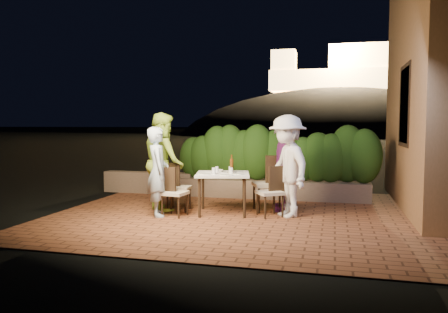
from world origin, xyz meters
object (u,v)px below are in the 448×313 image
(bowl, at_px, (219,171))
(diner_green, at_px, (164,161))
(dining_table, at_px, (223,193))
(diner_purple, at_px, (285,164))
(chair_left_front, at_px, (175,192))
(beer_bottle, at_px, (232,164))
(chair_left_back, at_px, (179,187))
(parapet_lamp, at_px, (156,169))
(chair_right_front, at_px, (270,191))
(diner_white, at_px, (287,166))
(chair_right_back, at_px, (267,183))
(diner_blue, at_px, (158,172))

(bowl, bearing_deg, diner_green, -169.51)
(dining_table, bearing_deg, diner_purple, 27.29)
(bowl, xyz_separation_m, chair_left_front, (-0.64, -0.70, -0.33))
(beer_bottle, bearing_deg, chair_left_back, 179.92)
(bowl, height_order, chair_left_back, chair_left_back)
(diner_green, xyz_separation_m, parapet_lamp, (-0.95, 1.84, -0.37))
(chair_left_front, xyz_separation_m, parapet_lamp, (-1.36, 2.34, 0.13))
(bowl, xyz_separation_m, chair_left_back, (-0.75, -0.18, -0.31))
(chair_left_front, bearing_deg, chair_right_front, 22.34)
(chair_right_front, relative_size, diner_white, 0.49)
(beer_bottle, distance_m, bowl, 0.38)
(dining_table, bearing_deg, chair_right_back, 30.81)
(dining_table, relative_size, diner_purple, 0.54)
(chair_left_front, height_order, parapet_lamp, chair_left_front)
(beer_bottle, bearing_deg, bowl, 147.58)
(chair_left_front, height_order, diner_blue, diner_blue)
(chair_left_front, relative_size, chair_right_back, 0.83)
(chair_right_front, bearing_deg, parapet_lamp, -66.15)
(chair_right_back, bearing_deg, beer_bottle, 10.13)
(dining_table, distance_m, diner_white, 1.30)
(dining_table, xyz_separation_m, chair_right_back, (0.75, 0.45, 0.15))
(diner_white, height_order, parapet_lamp, diner_white)
(dining_table, distance_m, diner_green, 1.31)
(beer_bottle, height_order, diner_white, diner_white)
(chair_left_front, xyz_separation_m, chair_right_front, (1.66, 0.42, 0.01))
(chair_right_front, bearing_deg, bowl, -48.87)
(beer_bottle, relative_size, chair_left_back, 0.37)
(parapet_lamp, bearing_deg, diner_blue, -66.17)
(chair_left_front, distance_m, diner_white, 2.06)
(dining_table, height_order, diner_blue, diner_blue)
(beer_bottle, xyz_separation_m, diner_green, (-1.34, -0.01, 0.02))
(diner_green, xyz_separation_m, diner_purple, (2.26, 0.51, -0.05))
(diner_blue, bearing_deg, dining_table, -92.50)
(bowl, bearing_deg, chair_left_front, -132.53)
(parapet_lamp, bearing_deg, diner_green, -62.79)
(beer_bottle, bearing_deg, chair_right_back, 33.35)
(chair_left_front, height_order, diner_purple, diner_purple)
(chair_right_back, height_order, diner_green, diner_green)
(diner_white, bearing_deg, beer_bottle, -127.88)
(beer_bottle, bearing_deg, diner_purple, 28.45)
(chair_left_front, bearing_deg, diner_green, 137.45)
(parapet_lamp, bearing_deg, diner_white, -29.67)
(bowl, bearing_deg, chair_left_back, -166.27)
(bowl, relative_size, diner_white, 0.09)
(beer_bottle, height_order, chair_left_back, beer_bottle)
(bowl, bearing_deg, dining_table, -61.07)
(dining_table, relative_size, chair_left_front, 1.09)
(beer_bottle, relative_size, diner_green, 0.18)
(chair_left_back, xyz_separation_m, diner_white, (2.06, -0.05, 0.45))
(chair_right_back, height_order, diner_purple, diner_purple)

